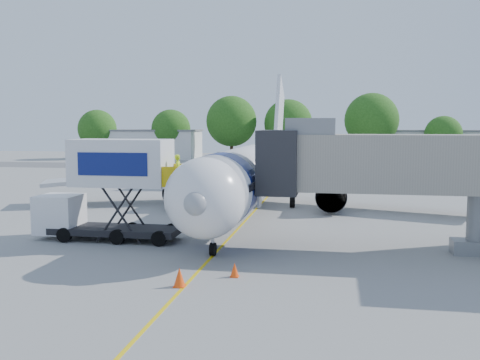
% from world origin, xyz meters
% --- Properties ---
extents(ground, '(160.00, 160.00, 0.00)m').
position_xyz_m(ground, '(0.00, 0.00, 0.00)').
color(ground, gray).
rests_on(ground, ground).
extents(guidance_line, '(0.15, 70.00, 0.01)m').
position_xyz_m(guidance_line, '(0.00, 0.00, 0.01)').
color(guidance_line, yellow).
rests_on(guidance_line, ground).
extents(taxiway_strip, '(120.00, 10.00, 0.01)m').
position_xyz_m(taxiway_strip, '(0.00, 42.00, 0.00)').
color(taxiway_strip, '#59595B').
rests_on(taxiway_strip, ground).
extents(aircraft, '(34.17, 37.73, 11.35)m').
position_xyz_m(aircraft, '(0.00, 4.12, 2.95)').
color(aircraft, silver).
rests_on(aircraft, ground).
extents(jet_bridge, '(13.90, 3.20, 6.60)m').
position_xyz_m(jet_bridge, '(7.99, -7.00, 4.34)').
color(jet_bridge, gray).
rests_on(jet_bridge, ground).
extents(catering_hiloader, '(8.50, 2.44, 5.50)m').
position_xyz_m(catering_hiloader, '(-6.27, -7.00, 2.76)').
color(catering_hiloader, black).
rests_on(catering_hiloader, ground).
extents(ground_tug, '(3.57, 2.71, 1.28)m').
position_xyz_m(ground_tug, '(3.41, -17.66, 0.67)').
color(ground_tug, silver).
rests_on(ground_tug, ground).
extents(safety_cone_a, '(0.48, 0.48, 0.76)m').
position_xyz_m(safety_cone_a, '(-0.17, -14.54, 0.36)').
color(safety_cone_a, '#FF480D').
rests_on(safety_cone_a, ground).
extents(safety_cone_b, '(0.37, 0.37, 0.60)m').
position_xyz_m(safety_cone_b, '(1.69, -12.85, 0.29)').
color(safety_cone_b, '#FF480D').
rests_on(safety_cone_b, ground).
extents(outbuilding_left, '(18.40, 8.40, 5.30)m').
position_xyz_m(outbuilding_left, '(-28.00, 60.00, 2.66)').
color(outbuilding_left, silver).
rests_on(outbuilding_left, ground).
extents(outbuilding_right, '(16.40, 7.40, 5.30)m').
position_xyz_m(outbuilding_right, '(22.00, 62.00, 2.66)').
color(outbuilding_right, silver).
rests_on(outbuilding_right, ground).
extents(tree_a, '(6.98, 6.98, 8.90)m').
position_xyz_m(tree_a, '(-36.98, 57.45, 5.40)').
color(tree_a, '#382314').
rests_on(tree_a, ground).
extents(tree_b, '(6.99, 6.99, 8.92)m').
position_xyz_m(tree_b, '(-23.39, 58.58, 5.41)').
color(tree_b, '#382314').
rests_on(tree_b, ground).
extents(tree_c, '(8.75, 8.75, 11.16)m').
position_xyz_m(tree_c, '(-12.04, 57.28, 6.77)').
color(tree_c, '#382314').
rests_on(tree_c, ground).
extents(tree_d, '(8.25, 8.25, 10.52)m').
position_xyz_m(tree_d, '(-2.27, 57.74, 6.39)').
color(tree_d, '#382314').
rests_on(tree_d, ground).
extents(tree_e, '(9.00, 9.00, 11.48)m').
position_xyz_m(tree_e, '(11.66, 58.13, 6.97)').
color(tree_e, '#382314').
rests_on(tree_e, ground).
extents(tree_f, '(5.99, 5.99, 7.64)m').
position_xyz_m(tree_f, '(23.06, 57.69, 4.63)').
color(tree_f, '#382314').
rests_on(tree_f, ground).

